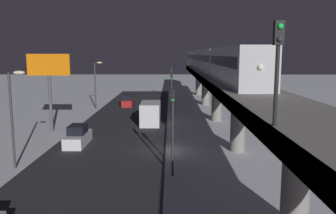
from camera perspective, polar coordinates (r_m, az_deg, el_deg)
ground_plane at (r=32.45m, az=-1.66°, el=-7.20°), size 240.00×240.00×0.00m
avenue_asphalt at (r=32.97m, az=-10.07°, el=-7.07°), size 11.00×103.40×0.01m
elevated_railway at (r=31.98m, az=11.44°, el=2.06°), size 5.00×103.40×6.13m
subway_train at (r=61.36m, az=6.26°, el=7.75°), size 2.94×74.07×3.40m
rail_signal at (r=13.83m, az=17.61°, el=8.12°), size 0.36×0.41×4.00m
sedan_red at (r=60.23m, az=-6.61°, el=0.93°), size 1.91×4.14×1.97m
sedan_white at (r=35.49m, az=-14.59°, el=-4.76°), size 1.80×4.70×1.97m
box_truck at (r=45.18m, az=-2.83°, el=-0.91°), size 2.40×7.40×2.80m
traffic_light_near at (r=24.97m, az=0.76°, el=-2.14°), size 0.32×0.44×6.40m
traffic_light_mid at (r=47.14m, az=0.59°, el=3.00°), size 0.32×0.44×6.40m
traffic_light_far at (r=69.46m, az=0.53°, el=4.85°), size 0.32×0.44×6.40m
commercial_billboard at (r=41.36m, az=-18.97°, el=5.38°), size 4.80×0.36×8.90m
street_lamp_near at (r=29.09m, az=-23.99°, el=-0.11°), size 1.35×0.44×7.65m
street_lamp_far at (r=57.60m, az=-11.68°, el=4.48°), size 1.35×0.44×7.65m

